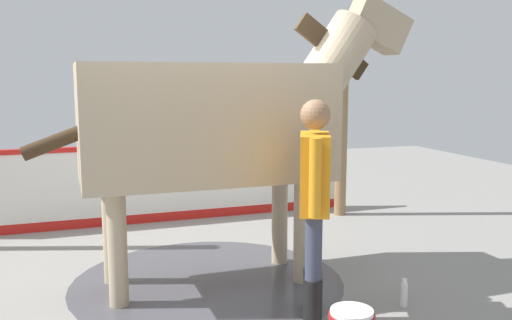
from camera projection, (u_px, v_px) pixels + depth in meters
ground_plane at (186, 279)px, 5.24m from camera, size 16.00×16.00×0.02m
wet_patch at (208, 281)px, 5.14m from camera, size 2.50×2.50×0.00m
barrier_wall at (163, 186)px, 7.23m from camera, size 5.02×0.15×1.03m
roof_post_near at (342, 116)px, 7.44m from camera, size 0.16×0.16×2.72m
horse at (219, 119)px, 4.96m from camera, size 3.58×1.05×2.65m
handler at (314, 193)px, 4.27m from camera, size 0.40×0.64×1.71m
bottle_shampoo at (404, 294)px, 4.56m from camera, size 0.06×0.06×0.24m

